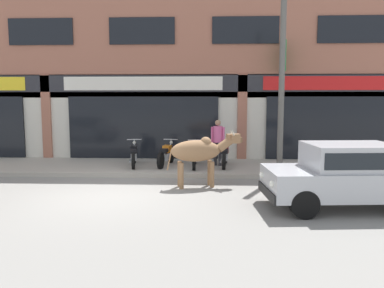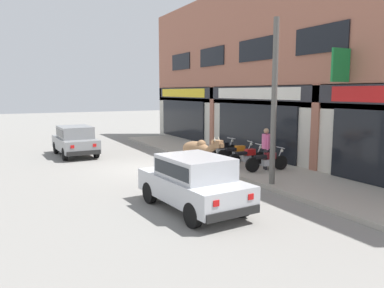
# 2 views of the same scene
# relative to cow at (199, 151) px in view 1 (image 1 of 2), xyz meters

# --- Properties ---
(ground_plane) EXTENTS (90.00, 90.00, 0.00)m
(ground_plane) POSITION_rel_cow_xyz_m (-2.28, -1.10, -1.01)
(ground_plane) COLOR gray
(sidewalk) EXTENTS (19.00, 3.11, 0.14)m
(sidewalk) POSITION_rel_cow_xyz_m (-2.28, 2.66, -0.94)
(sidewalk) COLOR #A8A093
(sidewalk) RESTS_ON ground
(shop_building) EXTENTS (23.00, 1.40, 8.37)m
(shop_building) POSITION_rel_cow_xyz_m (-2.28, 4.47, 2.96)
(shop_building) COLOR #9E604C
(shop_building) RESTS_ON ground
(cow) EXTENTS (2.11, 0.90, 1.61)m
(cow) POSITION_rel_cow_xyz_m (0.00, 0.00, 0.00)
(cow) COLOR #936B47
(cow) RESTS_ON ground
(car_1) EXTENTS (3.71, 1.87, 1.46)m
(car_1) POSITION_rel_cow_xyz_m (3.35, -1.94, -0.19)
(car_1) COLOR black
(car_1) RESTS_ON ground
(motorcycle_0) EXTENTS (0.55, 1.80, 0.88)m
(motorcycle_0) POSITION_rel_cow_xyz_m (-2.33, 2.46, -0.48)
(motorcycle_0) COLOR black
(motorcycle_0) RESTS_ON sidewalk
(motorcycle_1) EXTENTS (0.61, 1.80, 0.88)m
(motorcycle_1) POSITION_rel_cow_xyz_m (-1.22, 2.55, -0.48)
(motorcycle_1) COLOR black
(motorcycle_1) RESTS_ON sidewalk
(motorcycle_2) EXTENTS (0.52, 1.81, 0.88)m
(motorcycle_2) POSITION_rel_cow_xyz_m (-0.22, 2.36, -0.48)
(motorcycle_2) COLOR black
(motorcycle_2) RESTS_ON sidewalk
(motorcycle_3) EXTENTS (0.52, 1.81, 0.88)m
(motorcycle_3) POSITION_rel_cow_xyz_m (0.83, 2.52, -0.48)
(motorcycle_3) COLOR black
(motorcycle_3) RESTS_ON sidewalk
(pedestrian) EXTENTS (0.47, 0.32, 1.60)m
(pedestrian) POSITION_rel_cow_xyz_m (0.58, 2.65, 0.12)
(pedestrian) COLOR #2D2D33
(pedestrian) RESTS_ON sidewalk
(utility_pole) EXTENTS (0.18, 0.18, 5.27)m
(utility_pole) POSITION_rel_cow_xyz_m (2.49, 1.40, 1.77)
(utility_pole) COLOR #595651
(utility_pole) RESTS_ON sidewalk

